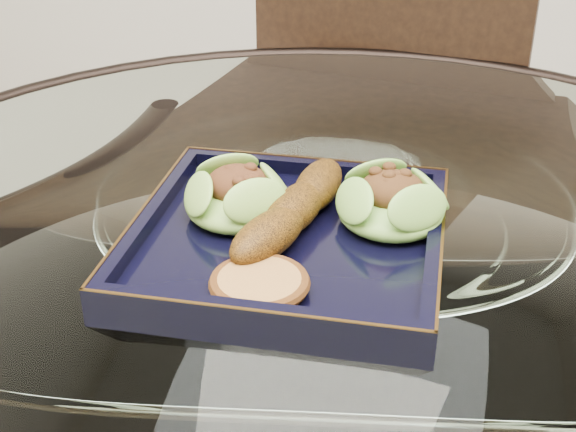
# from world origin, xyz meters

# --- Properties ---
(dining_table) EXTENTS (1.13, 1.13, 0.77)m
(dining_table) POSITION_xyz_m (-0.00, -0.00, 0.60)
(dining_table) COLOR white
(dining_table) RESTS_ON ground
(dining_chair) EXTENTS (0.50, 0.50, 1.04)m
(dining_chair) POSITION_xyz_m (-0.04, 0.45, 0.58)
(dining_chair) COLOR black
(dining_chair) RESTS_ON ground
(navy_plate) EXTENTS (0.28, 0.28, 0.02)m
(navy_plate) POSITION_xyz_m (-0.03, -0.05, 0.77)
(navy_plate) COLOR black
(navy_plate) RESTS_ON dining_table
(lettuce_wrap_left) EXTENTS (0.11, 0.11, 0.03)m
(lettuce_wrap_left) POSITION_xyz_m (-0.08, -0.02, 0.80)
(lettuce_wrap_left) COLOR olive
(lettuce_wrap_left) RESTS_ON navy_plate
(lettuce_wrap_right) EXTENTS (0.12, 0.12, 0.03)m
(lettuce_wrap_right) POSITION_xyz_m (0.05, -0.00, 0.80)
(lettuce_wrap_right) COLOR #509029
(lettuce_wrap_right) RESTS_ON navy_plate
(roasted_plantain) EXTENTS (0.08, 0.19, 0.04)m
(roasted_plantain) POSITION_xyz_m (-0.03, -0.03, 0.80)
(roasted_plantain) COLOR #60370A
(roasted_plantain) RESTS_ON navy_plate
(crumb_patty) EXTENTS (0.09, 0.09, 0.01)m
(crumb_patty) POSITION_xyz_m (-0.03, -0.14, 0.79)
(crumb_patty) COLOR #A77437
(crumb_patty) RESTS_ON navy_plate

